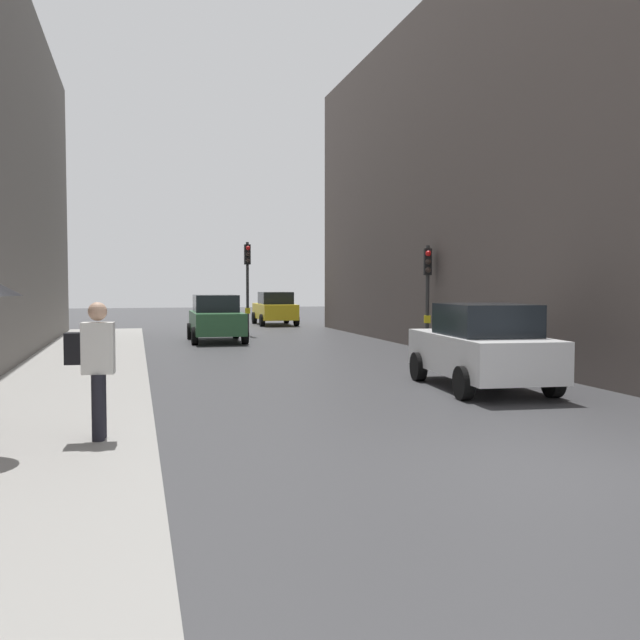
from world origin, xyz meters
The scene contains 9 objects.
ground_plane centered at (0.00, 0.00, 0.00)m, with size 120.00×120.00×0.00m, color #38383A.
sidewalk_kerb centered at (-6.07, 6.00, 0.08)m, with size 3.10×40.00×0.16m, color gray.
building_facade_right centered at (10.52, 13.24, 5.77)m, with size 12.00×28.47×11.53m, color #5B514C.
traffic_light_mid_street centered at (4.21, 13.68, 2.34)m, with size 0.32×0.45×3.39m.
traffic_light_far_median centered at (-0.20, 22.40, 2.71)m, with size 0.24×0.43×3.94m.
car_white_compact centered at (2.13, 6.00, 0.88)m, with size 2.28×4.33×1.76m.
car_green_estate centered at (-1.83, 19.66, 0.88)m, with size 2.07×4.23×1.76m.
car_yellow_taxi centered at (2.42, 29.91, 0.88)m, with size 2.07×4.22×1.76m.
pedestrian_with_black_backpack centered at (-5.28, 2.26, 1.16)m, with size 0.62×0.36×1.77m.
Camera 1 is at (-4.76, -7.19, 2.15)m, focal length 39.68 mm.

